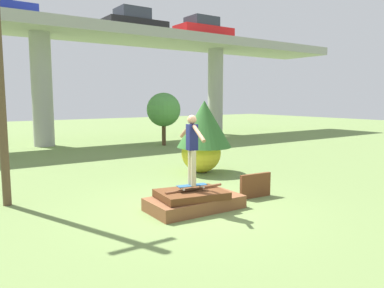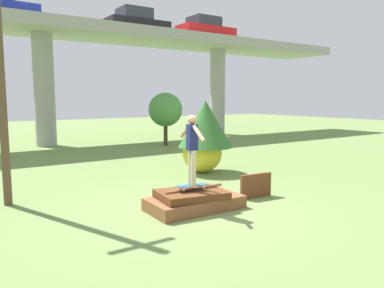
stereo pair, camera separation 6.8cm
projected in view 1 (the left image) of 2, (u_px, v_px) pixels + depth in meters
ground_plane at (195, 209)px, 8.98m from camera, size 80.00×80.00×0.00m
scrap_pile at (194, 201)px, 8.94m from camera, size 2.28×1.28×0.53m
scrap_plank_loose at (255, 186)px, 10.01m from camera, size 0.98×0.18×0.65m
skateboard at (192, 186)px, 8.79m from camera, size 0.75×0.34×0.09m
skater at (192, 145)px, 8.67m from camera, size 0.30×1.26×1.64m
highway_overpass at (39, 37)px, 20.15m from camera, size 44.00×4.48×6.79m
car_on_overpass_left at (203, 30)px, 26.15m from camera, size 4.12×1.80×1.45m
car_on_overpass_mid at (134, 23)px, 23.65m from camera, size 3.97×1.83×1.46m
tree_behind_left at (164, 110)px, 20.93m from camera, size 1.89×1.89×2.96m
tree_behind_right at (204, 124)px, 13.19m from camera, size 1.93×1.93×2.57m
bush_yellow_flowering at (201, 153)px, 13.38m from camera, size 1.42×1.42×1.42m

